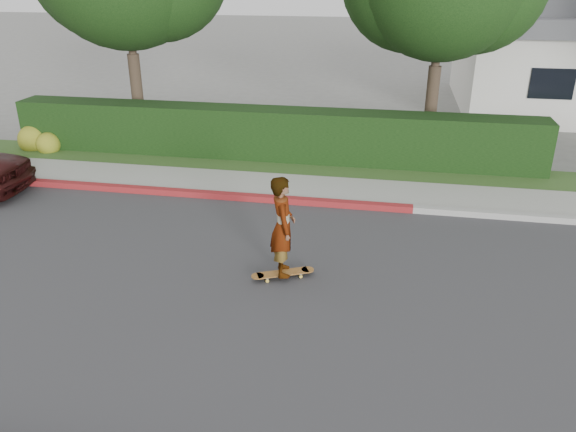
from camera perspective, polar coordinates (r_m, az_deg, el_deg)
name	(u,v)px	position (r m, az deg, el deg)	size (l,w,h in m)	color
ground	(355,305)	(9.42, 6.84, -8.98)	(120.00, 120.00, 0.00)	slate
road	(355,305)	(9.42, 6.84, -8.96)	(60.00, 8.00, 0.01)	#2D2D30
curb_far	(369,206)	(13.03, 8.19, 1.01)	(60.00, 0.20, 0.15)	#9E9E99
curb_red_section	(163,192)	(14.08, -12.58, 2.44)	(12.00, 0.21, 0.15)	maroon
sidewalk_far	(370,193)	(13.87, 8.38, 2.37)	(60.00, 1.60, 0.12)	gray
planting_strip	(373,172)	(15.37, 8.67, 4.48)	(60.00, 1.60, 0.10)	#2D4C1E
hedge	(269,135)	(16.08, -1.91, 8.23)	(15.00, 1.00, 1.50)	black
flowering_shrub	(38,141)	(18.56, -24.04, 6.97)	(1.40, 1.00, 0.90)	#2D4C19
skateboard	(283,273)	(10.06, -0.52, -5.83)	(1.13, 0.69, 0.11)	gold
skateboarder	(283,226)	(9.63, -0.54, -1.06)	(0.66, 0.43, 1.81)	white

